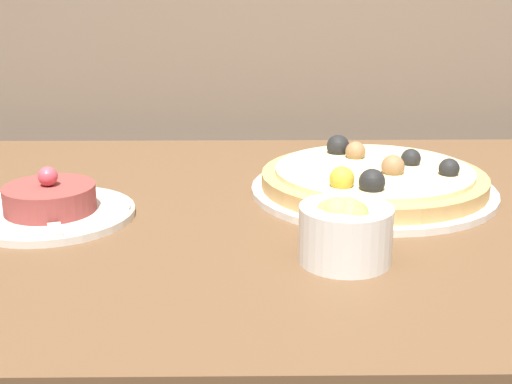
% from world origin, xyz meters
% --- Properties ---
extents(dining_table, '(1.31, 0.82, 0.73)m').
position_xyz_m(dining_table, '(0.00, 0.41, 0.63)').
color(dining_table, brown).
rests_on(dining_table, ground_plane).
extents(pizza_plate, '(0.36, 0.36, 0.07)m').
position_xyz_m(pizza_plate, '(0.11, 0.48, 0.75)').
color(pizza_plate, silver).
rests_on(pizza_plate, dining_table).
extents(tartare_plate, '(0.22, 0.22, 0.07)m').
position_xyz_m(tartare_plate, '(-0.33, 0.39, 0.74)').
color(tartare_plate, silver).
rests_on(tartare_plate, dining_table).
extents(small_bowl, '(0.11, 0.11, 0.08)m').
position_xyz_m(small_bowl, '(0.04, 0.23, 0.77)').
color(small_bowl, white).
rests_on(small_bowl, dining_table).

